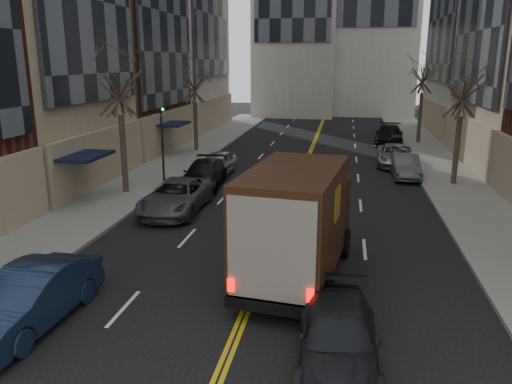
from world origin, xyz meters
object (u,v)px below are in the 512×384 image
Objects in this scene: observer_sedan at (338,338)px; pedestrian at (281,209)px; ups_truck at (298,222)px; taxi at (264,204)px.

pedestrian is (-2.53, 9.14, 0.28)m from observer_sedan.
ups_truck reaches higher than observer_sedan.
ups_truck is at bearing -157.37° from pedestrian.
ups_truck reaches higher than taxi.
ups_truck is 6.42m from taxi.
taxi reaches higher than observer_sedan.
pedestrian is at bearing 110.90° from ups_truck.
observer_sedan is at bearing -75.77° from taxi.
ups_truck is at bearing 105.21° from observer_sedan.
ups_truck is 1.40× the size of taxi.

